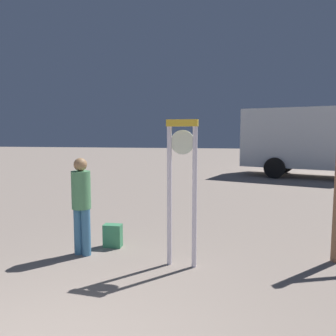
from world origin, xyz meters
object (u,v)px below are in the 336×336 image
object	(u,v)px
standing_clock	(182,179)
backpack	(113,236)
person_near_clock	(81,201)
box_truck_near	(318,140)

from	to	relation	value
standing_clock	backpack	distance (m)	1.82
standing_clock	person_near_clock	distance (m)	1.72
person_near_clock	backpack	bearing A→B (deg)	50.29
standing_clock	person_near_clock	size ratio (longest dim) A/B	1.37
backpack	box_truck_near	bearing A→B (deg)	59.47
backpack	box_truck_near	xyz separation A→B (m)	(5.99, 10.15, 1.44)
standing_clock	person_near_clock	xyz separation A→B (m)	(-1.65, 0.19, -0.43)
person_near_clock	box_truck_near	world-z (taller)	box_truck_near
backpack	box_truck_near	distance (m)	11.87
person_near_clock	standing_clock	bearing A→B (deg)	-6.47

